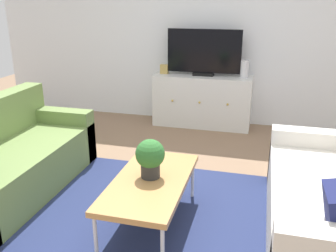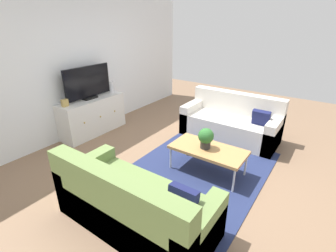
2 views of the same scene
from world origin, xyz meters
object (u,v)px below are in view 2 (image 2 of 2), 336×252
couch_left_side (131,208)px  glass_vase (111,87)px  couch_right_side (232,123)px  flat_screen_tv (88,83)px  mantel_clock (65,103)px  potted_plant (206,137)px  coffee_table (208,150)px  tv_console (93,116)px

couch_left_side → glass_vase: glass_vase is taller
couch_right_side → glass_vase: 2.59m
couch_right_side → flat_screen_tv: size_ratio=1.78×
glass_vase → mantel_clock: bearing=180.0°
couch_left_side → flat_screen_tv: size_ratio=1.78×
couch_left_side → mantel_clock: mantel_clock is taller
glass_vase → potted_plant: bearing=-102.2°
couch_left_side → coffee_table: 1.49m
flat_screen_tv → couch_right_side: bearing=-59.4°
glass_vase → flat_screen_tv: bearing=177.9°
glass_vase → coffee_table: bearing=-101.7°
couch_left_side → coffee_table: couch_left_side is taller
couch_right_side → potted_plant: (-1.40, -0.14, 0.30)m
flat_screen_tv → mantel_clock: bearing=-177.9°
tv_console → mantel_clock: size_ratio=10.43×
potted_plant → glass_vase: size_ratio=1.33×
coffee_table → mantel_clock: (-0.59, 2.55, 0.41)m
couch_left_side → couch_right_side: (2.86, 0.00, 0.00)m
coffee_table → flat_screen_tv: flat_screen_tv is taller
couch_right_side → flat_screen_tv: 2.88m
couch_left_side → tv_console: (1.45, 2.37, 0.07)m
coffee_table → potted_plant: 0.21m
tv_console → mantel_clock: bearing=180.0°
mantel_clock → couch_left_side: bearing=-110.5°
mantel_clock → glass_vase: bearing=0.0°
coffee_table → glass_vase: glass_vase is taller
couch_left_side → couch_right_side: size_ratio=1.00×
potted_plant → glass_vase: glass_vase is taller
flat_screen_tv → mantel_clock: 0.61m
potted_plant → flat_screen_tv: flat_screen_tv is taller
coffee_table → glass_vase: 2.65m
flat_screen_tv → potted_plant: bearing=-89.7°
couch_right_side → mantel_clock: 3.13m
couch_right_side → coffee_table: (-1.39, -0.18, 0.09)m
potted_plant → mantel_clock: bearing=102.8°
couch_left_side → potted_plant: bearing=-5.3°
couch_left_side → mantel_clock: bearing=69.5°
mantel_clock → coffee_table: bearing=-77.1°
mantel_clock → couch_right_side: bearing=-50.2°
couch_right_side → coffee_table: size_ratio=1.64×
potted_plant → tv_console: size_ratio=0.23×
couch_right_side → coffee_table: couch_right_side is taller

